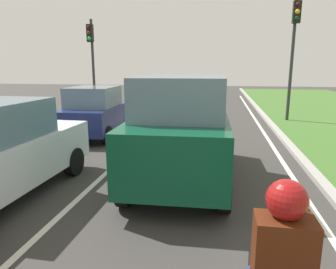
{
  "coord_description": "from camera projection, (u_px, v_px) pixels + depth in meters",
  "views": [
    {
      "loc": [
        1.9,
        2.72,
        2.47
      ],
      "look_at": [
        0.95,
        8.41,
        1.2
      ],
      "focal_mm": 33.11,
      "sensor_mm": 36.0,
      "label": 1
    }
  ],
  "objects": [
    {
      "name": "lane_line_center",
      "position": [
        150.0,
        133.0,
        11.81
      ],
      "size": [
        0.12,
        32.0,
        0.01
      ],
      "primitive_type": "cube",
      "color": "silver",
      "rests_on": "ground"
    },
    {
      "name": "curb_right",
      "position": [
        281.0,
        136.0,
        11.03
      ],
      "size": [
        0.24,
        48.0,
        0.12
      ],
      "primitive_type": "cube",
      "color": "#9E9B93",
      "rests_on": "ground"
    },
    {
      "name": "traffic_light_overhead_left",
      "position": [
        92.0,
        50.0,
        16.64
      ],
      "size": [
        0.32,
        0.5,
        4.93
      ],
      "color": "#2D2D2D",
      "rests_on": "ground"
    },
    {
      "name": "rider_person",
      "position": [
        282.0,
        255.0,
        2.15
      ],
      "size": [
        0.5,
        0.4,
        1.16
      ],
      "rotation": [
        0.0,
        0.0,
        -0.0
      ],
      "color": "#4C1E0C",
      "rests_on": "ground"
    },
    {
      "name": "car_hatchback_far",
      "position": [
        96.0,
        112.0,
        11.09
      ],
      "size": [
        1.85,
        3.76,
        1.78
      ],
      "rotation": [
        0.0,
        0.0,
        0.04
      ],
      "color": "navy",
      "rests_on": "ground"
    },
    {
      "name": "lane_line_right_edge",
      "position": [
        266.0,
        137.0,
        11.12
      ],
      "size": [
        0.12,
        32.0,
        0.01
      ],
      "primitive_type": "cube",
      "color": "silver",
      "rests_on": "ground"
    },
    {
      "name": "ground_plane",
      "position": [
        168.0,
        133.0,
        11.7
      ],
      "size": [
        60.0,
        60.0,
        0.0
      ],
      "primitive_type": "plane",
      "color": "#383533"
    },
    {
      "name": "car_suv_ahead",
      "position": [
        182.0,
        128.0,
        6.7
      ],
      "size": [
        2.08,
        4.55,
        2.28
      ],
      "rotation": [
        0.0,
        0.0,
        0.03
      ],
      "color": "#0C472D",
      "rests_on": "ground"
    },
    {
      "name": "traffic_light_near_right",
      "position": [
        294.0,
        39.0,
        13.41
      ],
      "size": [
        0.32,
        0.5,
        5.37
      ],
      "color": "#2D2D2D",
      "rests_on": "ground"
    }
  ]
}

